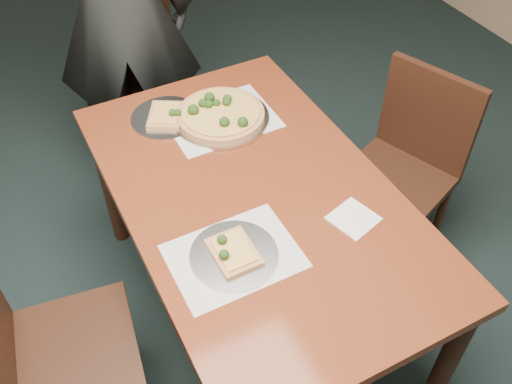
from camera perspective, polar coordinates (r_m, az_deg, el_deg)
name	(u,v)px	position (r m, az deg, el deg)	size (l,w,h in m)	color
room_shell	(196,18)	(0.91, -6.00, 16.93)	(8.00, 8.00, 8.00)	tan
dining_table	(256,210)	(2.06, 0.00, -1.79)	(0.90, 1.50, 0.75)	#5B2312
chair_far	(143,85)	(2.95, -11.19, 10.49)	(0.43, 0.43, 0.91)	black
chair_left	(43,348)	(2.02, -20.55, -14.42)	(0.47, 0.47, 0.91)	black
chair_right	(407,161)	(2.54, 14.85, 3.05)	(0.54, 0.54, 0.91)	black
diner	(119,11)	(2.70, -13.54, 17.16)	(0.68, 0.45, 1.87)	black
placemat_main	(221,119)	(2.30, -3.52, 7.29)	(0.42, 0.32, 0.00)	white
placemat_near	(234,256)	(1.81, -2.22, -6.41)	(0.40, 0.30, 0.00)	white
pizza_pan	(220,115)	(2.28, -3.58, 7.74)	(0.38, 0.38, 0.08)	silver
slice_plate_near	(233,253)	(1.80, -2.29, -6.15)	(0.28, 0.28, 0.06)	silver
slice_plate_far	(166,116)	(2.32, -8.96, 7.47)	(0.28, 0.28, 0.06)	silver
napkin	(354,219)	(1.93, 9.73, -2.65)	(0.14, 0.14, 0.01)	white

